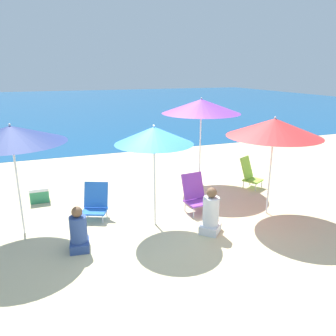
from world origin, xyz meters
TOP-DOWN VIEW (x-y plane):
  - ground_plane at (0.00, 0.00)m, footprint 60.00×60.00m
  - sea_water at (0.00, 26.33)m, footprint 60.00×40.00m
  - beach_umbrella_navy at (-2.62, 0.66)m, footprint 1.92×1.92m
  - beach_umbrella_blue at (-0.13, 0.15)m, footprint 1.52×1.52m
  - beach_umbrella_purple at (1.82, 2.13)m, footprint 2.07×2.07m
  - beach_umbrella_red at (2.35, -0.18)m, footprint 1.95×1.95m
  - beach_chair_blue at (-1.21, 0.91)m, footprint 0.67×0.67m
  - beach_chair_purple at (0.92, 0.48)m, footprint 0.56×0.60m
  - beach_chair_lime at (2.94, 1.40)m, footprint 0.63×0.67m
  - person_seated_near at (0.77, -0.54)m, footprint 0.53×0.54m
  - person_seated_far at (-1.68, -0.33)m, footprint 0.37×0.42m
  - cooler_box at (-2.35, 2.27)m, footprint 0.44×0.32m

SIDE VIEW (x-z plane):
  - ground_plane at x=0.00m, z-range 0.00..0.00m
  - sea_water at x=0.00m, z-range 0.00..0.01m
  - cooler_box at x=-2.35m, z-range 0.00..0.36m
  - person_seated_far at x=-1.68m, z-range -0.07..0.74m
  - beach_chair_blue at x=-1.21m, z-range -0.02..0.72m
  - person_seated_near at x=0.77m, z-range -0.08..0.84m
  - beach_chair_lime at x=2.94m, z-range -0.02..0.79m
  - beach_chair_purple at x=0.92m, z-range 0.00..0.84m
  - beach_umbrella_blue at x=-0.13m, z-range 0.82..2.87m
  - beach_umbrella_red at x=2.35m, z-range 0.84..2.97m
  - beach_umbrella_navy at x=-2.62m, z-range 0.87..3.01m
  - beach_umbrella_purple at x=1.82m, z-range 0.95..3.30m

